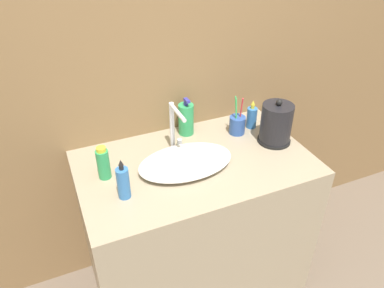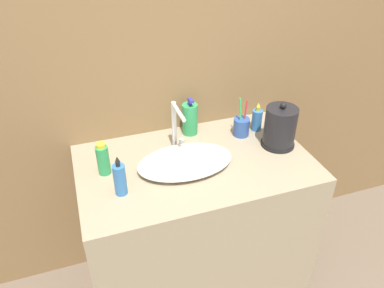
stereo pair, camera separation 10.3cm
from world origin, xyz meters
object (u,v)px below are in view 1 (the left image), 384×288
at_px(hand_cream_bottle, 103,163).
at_px(mouthwash_bottle, 123,182).
at_px(shampoo_bottle, 252,117).
at_px(electric_kettle, 276,125).
at_px(lotion_bottle, 186,119).
at_px(faucet, 174,125).
at_px(toothbrush_cup, 237,124).

bearing_deg(hand_cream_bottle, mouthwash_bottle, -73.83).
bearing_deg(shampoo_bottle, mouthwash_bottle, -160.09).
bearing_deg(hand_cream_bottle, electric_kettle, -3.41).
bearing_deg(shampoo_bottle, lotion_bottle, 166.91).
xyz_separation_m(shampoo_bottle, mouthwash_bottle, (-0.74, -0.27, 0.01)).
xyz_separation_m(lotion_bottle, hand_cream_bottle, (-0.45, -0.19, -0.01)).
distance_m(faucet, electric_kettle, 0.49).
bearing_deg(toothbrush_cup, lotion_bottle, 157.41).
height_order(electric_kettle, lotion_bottle, electric_kettle).
height_order(lotion_bottle, shampoo_bottle, lotion_bottle).
distance_m(toothbrush_cup, lotion_bottle, 0.26).
bearing_deg(faucet, hand_cream_bottle, -168.56).
bearing_deg(toothbrush_cup, electric_kettle, -47.54).
bearing_deg(hand_cream_bottle, shampoo_bottle, 8.20).
height_order(electric_kettle, mouthwash_bottle, electric_kettle).
bearing_deg(faucet, electric_kettle, -14.18).
bearing_deg(hand_cream_bottle, lotion_bottle, 22.78).
relative_size(lotion_bottle, hand_cream_bottle, 1.29).
relative_size(faucet, lotion_bottle, 1.23).
bearing_deg(electric_kettle, mouthwash_bottle, -172.18).
bearing_deg(lotion_bottle, shampoo_bottle, -13.09).
height_order(faucet, lotion_bottle, faucet).
xyz_separation_m(faucet, mouthwash_bottle, (-0.30, -0.22, -0.06)).
height_order(toothbrush_cup, hand_cream_bottle, toothbrush_cup).
relative_size(toothbrush_cup, mouthwash_bottle, 1.14).
relative_size(lotion_bottle, shampoo_bottle, 1.28).
bearing_deg(mouthwash_bottle, electric_kettle, 7.82).
relative_size(electric_kettle, toothbrush_cup, 1.11).
xyz_separation_m(mouthwash_bottle, hand_cream_bottle, (-0.04, 0.15, 0.00)).
bearing_deg(faucet, toothbrush_cup, 3.62).
height_order(lotion_bottle, mouthwash_bottle, lotion_bottle).
relative_size(shampoo_bottle, hand_cream_bottle, 1.00).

